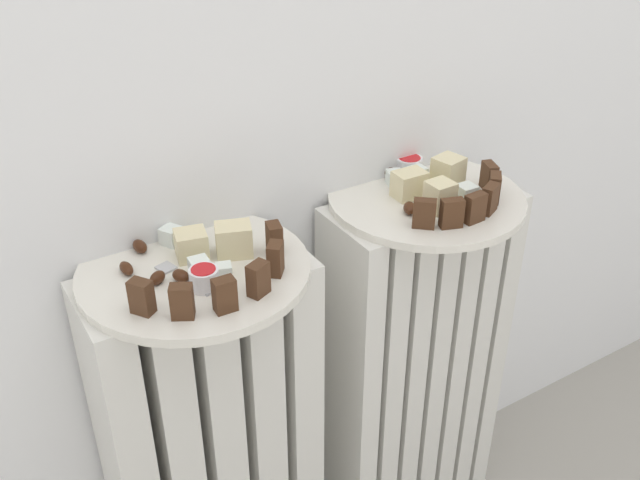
{
  "coord_description": "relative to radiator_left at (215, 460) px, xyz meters",
  "views": [
    {
      "loc": [
        -0.45,
        -0.45,
        1.18
      ],
      "look_at": [
        0.0,
        0.28,
        0.66
      ],
      "focal_mm": 40.31,
      "sensor_mm": 36.0,
      "label": 1
    }
  ],
  "objects": [
    {
      "name": "turkish_delight_left_2",
      "position": [
        0.02,
        -0.04,
        0.36
      ],
      "size": [
        0.02,
        0.02,
        0.02
      ],
      "primitive_type": "cube",
      "rotation": [
        0.0,
        0.0,
        1.23
      ],
      "color": "white",
      "rests_on": "plate_left"
    },
    {
      "name": "marble_cake_slice_right_2",
      "position": [
        0.42,
        0.0,
        0.38
      ],
      "size": [
        0.05,
        0.05,
        0.05
      ],
      "primitive_type": "cube",
      "rotation": [
        0.0,
        0.0,
        0.21
      ],
      "color": "beige",
      "rests_on": "plate_right"
    },
    {
      "name": "jam_bowl_left",
      "position": [
        -0.01,
        -0.05,
        0.37
      ],
      "size": [
        0.04,
        0.04,
        0.03
      ],
      "color": "white",
      "rests_on": "plate_left"
    },
    {
      "name": "turkish_delight_right_0",
      "position": [
        0.39,
        0.04,
        0.36
      ],
      "size": [
        0.03,
        0.03,
        0.02
      ],
      "primitive_type": "cube",
      "rotation": [
        0.0,
        0.0,
        0.03
      ],
      "color": "white",
      "rests_on": "plate_right"
    },
    {
      "name": "dark_cake_slice_right_4",
      "position": [
        0.45,
        -0.07,
        0.37
      ],
      "size": [
        0.03,
        0.03,
        0.04
      ],
      "primitive_type": "cube",
      "rotation": [
        0.0,
        0.0,
        0.84
      ],
      "color": "#472B19",
      "rests_on": "plate_right"
    },
    {
      "name": "dark_cake_slice_left_3",
      "position": [
        0.04,
        -0.1,
        0.37
      ],
      "size": [
        0.03,
        0.03,
        0.04
      ],
      "primitive_type": "cube",
      "rotation": [
        0.0,
        0.0,
        0.41
      ],
      "color": "#472B19",
      "rests_on": "plate_left"
    },
    {
      "name": "turkish_delight_left_1",
      "position": [
        -0.0,
        0.07,
        0.36
      ],
      "size": [
        0.03,
        0.03,
        0.02
      ],
      "primitive_type": "cube",
      "rotation": [
        0.0,
        0.0,
        0.52
      ],
      "color": "white",
      "rests_on": "plate_left"
    },
    {
      "name": "medjool_date_right_1",
      "position": [
        0.37,
        0.09,
        0.36
      ],
      "size": [
        0.03,
        0.03,
        0.02
      ],
      "primitive_type": "ellipsoid",
      "rotation": [
        0.0,
        0.0,
        0.86
      ],
      "color": "#3D1E0F",
      "rests_on": "plate_right"
    },
    {
      "name": "dark_cake_slice_right_5",
      "position": [
        0.47,
        -0.03,
        0.37
      ],
      "size": [
        0.03,
        0.03,
        0.04
      ],
      "primitive_type": "cube",
      "rotation": [
        0.0,
        0.0,
        1.23
      ],
      "color": "#472B19",
      "rests_on": "plate_right"
    },
    {
      "name": "dark_cake_slice_right_0",
      "position": [
        0.31,
        -0.07,
        0.37
      ],
      "size": [
        0.03,
        0.03,
        0.04
      ],
      "primitive_type": "cube",
      "rotation": [
        0.0,
        0.0,
        -0.72
      ],
      "color": "#472B19",
      "rests_on": "plate_right"
    },
    {
      "name": "medjool_date_left_0",
      "position": [
        -0.05,
        0.07,
        0.36
      ],
      "size": [
        0.02,
        0.03,
        0.02
      ],
      "primitive_type": "ellipsoid",
      "rotation": [
        0.0,
        0.0,
        1.74
      ],
      "color": "#3D1E0F",
      "rests_on": "plate_left"
    },
    {
      "name": "plate_right",
      "position": [
        0.37,
        0.0,
        0.35
      ],
      "size": [
        0.3,
        0.3,
        0.01
      ],
      "primitive_type": "cylinder",
      "color": "silver",
      "rests_on": "radiator_right"
    },
    {
      "name": "dark_cake_slice_left_1",
      "position": [
        -0.05,
        -0.09,
        0.37
      ],
      "size": [
        0.03,
        0.03,
        0.04
      ],
      "primitive_type": "cube",
      "rotation": [
        0.0,
        0.0,
        -0.51
      ],
      "color": "#472B19",
      "rests_on": "plate_left"
    },
    {
      "name": "dark_cake_slice_left_0",
      "position": [
        -0.09,
        -0.06,
        0.37
      ],
      "size": [
        0.03,
        0.03,
        0.04
      ],
      "primitive_type": "cube",
      "rotation": [
        0.0,
        0.0,
        -0.97
      ],
      "color": "#472B19",
      "rests_on": "plate_left"
    },
    {
      "name": "fork",
      "position": [
        -0.02,
        -0.01,
        0.35
      ],
      "size": [
        0.04,
        0.1,
        0.0
      ],
      "color": "#B7B7BC",
      "rests_on": "plate_left"
    },
    {
      "name": "radiator_left",
      "position": [
        0.0,
        0.0,
        0.0
      ],
      "size": [
        0.32,
        0.14,
        0.67
      ],
      "color": "silver",
      "rests_on": "ground_plane"
    },
    {
      "name": "turkish_delight_right_1",
      "position": [
        0.41,
        -0.05,
        0.36
      ],
      "size": [
        0.03,
        0.03,
        0.03
      ],
      "primitive_type": "cube",
      "rotation": [
        0.0,
        0.0,
        1.53
      ],
      "color": "white",
      "rests_on": "plate_right"
    },
    {
      "name": "turkish_delight_right_2",
      "position": [
        0.36,
        0.05,
        0.36
      ],
      "size": [
        0.03,
        0.03,
        0.02
      ],
      "primitive_type": "cube",
      "rotation": [
        0.0,
        0.0,
        1.24
      ],
      "color": "white",
      "rests_on": "plate_right"
    },
    {
      "name": "radiator_right",
      "position": [
        0.37,
        0.0,
        0.0
      ],
      "size": [
        0.32,
        0.14,
        0.67
      ],
      "color": "silver",
      "rests_on": "ground_plane"
    },
    {
      "name": "medjool_date_right_0",
      "position": [
        0.32,
        -0.03,
        0.36
      ],
      "size": [
        0.03,
        0.03,
        0.02
      ],
      "primitive_type": "ellipsoid",
      "rotation": [
        0.0,
        0.0,
        0.97
      ],
      "color": "#3D1E0F",
      "rests_on": "plate_right"
    },
    {
      "name": "jam_bowl_right",
      "position": [
        0.4,
        0.08,
        0.37
      ],
      "size": [
        0.04,
        0.04,
        0.03
      ],
      "color": "white",
      "rests_on": "plate_right"
    },
    {
      "name": "marble_cake_slice_right_1",
      "position": [
        0.35,
        0.01,
        0.37
      ],
      "size": [
        0.05,
        0.04,
        0.04
      ],
      "primitive_type": "cube",
      "rotation": [
        0.0,
        0.0,
        -0.03
      ],
      "color": "beige",
      "rests_on": "plate_right"
    },
    {
      "name": "plate_left",
      "position": [
        0.0,
        0.0,
        0.35
      ],
      "size": [
        0.3,
        0.3,
        0.01
      ],
      "primitive_type": "cylinder",
      "color": "silver",
      "rests_on": "radiator_left"
    },
    {
      "name": "dark_cake_slice_left_5",
      "position": [
        0.1,
        -0.03,
        0.37
      ],
      "size": [
        0.02,
        0.03,
        0.04
      ],
      "primitive_type": "cube",
      "rotation": [
        0.0,
        0.0,
        1.33
      ],
      "color": "#472B19",
      "rests_on": "plate_left"
    },
    {
      "name": "medjool_date_left_2",
      "position": [
        -0.08,
        0.03,
        0.36
      ],
      "size": [
        0.02,
        0.03,
        0.01
      ],
      "primitive_type": "ellipsoid",
      "rotation": [
        0.0,
        0.0,
        1.64
      ],
      "color": "#3D1E0F",
      "rests_on": "plate_left"
    },
    {
      "name": "marble_cake_slice_right_0",
      "position": [
        0.36,
        -0.04,
        0.37
      ],
      "size": [
        0.04,
        0.04,
        0.04
      ],
      "primitive_type": "cube",
      "rotation": [
        0.0,
        0.0,
        0.02
      ],
      "color": "beige",
      "rests_on": "plate_right"
    },
    {
      "name": "dark_cake_slice_left_4",
      "position": [
        0.08,
        -0.07,
        0.37
      ],
      "size": [
        0.03,
        0.03,
        0.04
      ],
      "primitive_type": "cube",
      "rotation": [
        0.0,
        0.0,
        0.87
      ],
      "color": "#472B19",
      "rests_on": "plate_left"
    },
    {
      "name": "dark_cake_slice_left_2",
      "position": [
        -0.01,
        -0.11,
        0.37
      ],
      "size": [
        0.03,
        0.02,
        0.04
      ],
      "primitive_type": "cube",
      "rotation": [
        0.0,
        0.0,
        -0.05
      ],
      "color": "#472B19",
      "rests_on": "plate_left"
    },
    {
      "name": "dark_cake_slice_right_3",
      "position": [
        0.42,
        -0.09,
        0.37
      ],
      "size": [
        0.03,
        0.03,
        0.04
      ],
      "primitive_type": "cube",
      "rotation": [
        0.0,
        0.0,
        0.45
      ],
      "color": "#472B19",
      "rests_on": "plate_right"
    },
    {
      "name": "dark_cake_slice_right_2",
      "position": [
        0.38,
        -0.1,
        0.37
      ],
      "size": [
        0.03,
        0.02,
        0.04
      ],
      "primitive_type": "cube",
      "rotation": [
        0.0,
        0.0,
        0.06
      ],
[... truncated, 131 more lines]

